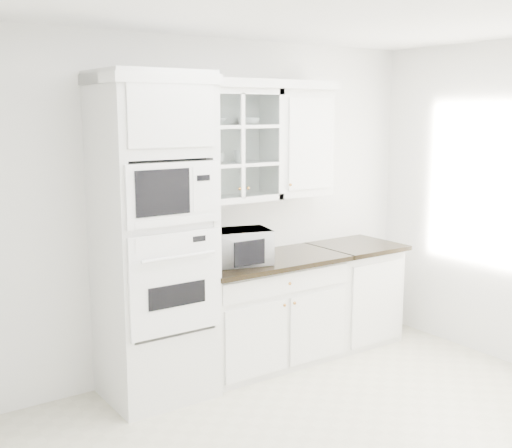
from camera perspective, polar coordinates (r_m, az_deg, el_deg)
ground at (r=4.44m, az=9.31°, el=-18.59°), size 4.00×3.50×0.01m
room_shell at (r=4.23m, az=5.93°, el=5.33°), size 4.00×3.50×2.70m
oven_column at (r=4.73m, az=-9.05°, el=-1.34°), size 0.76×0.68×2.40m
base_cabinet_run at (r=5.45m, az=0.90°, el=-7.70°), size 1.32×0.67×0.92m
extra_base_cabinet at (r=6.06m, az=8.64°, el=-5.97°), size 0.72×0.67×0.92m
upper_cabinet_glass at (r=5.17m, az=-2.21°, el=7.00°), size 0.80×0.33×0.90m
upper_cabinet_solid at (r=5.57m, az=3.70°, el=7.20°), size 0.55×0.33×0.90m
crown_molding at (r=5.09m, az=-3.12°, el=12.41°), size 2.14×0.38×0.07m
countertop_microwave at (r=5.11m, az=-1.55°, el=-2.00°), size 0.56×0.50×0.28m
bowl_a at (r=5.08m, az=-4.18°, el=9.08°), size 0.25×0.25×0.06m
bowl_b at (r=5.26m, az=-0.69°, el=9.12°), size 0.24×0.24×0.06m
cup_a at (r=5.13m, az=-3.46°, el=5.89°), size 0.14×0.14×0.09m
cup_b at (r=5.22m, az=-1.49°, el=6.05°), size 0.13×0.13×0.10m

